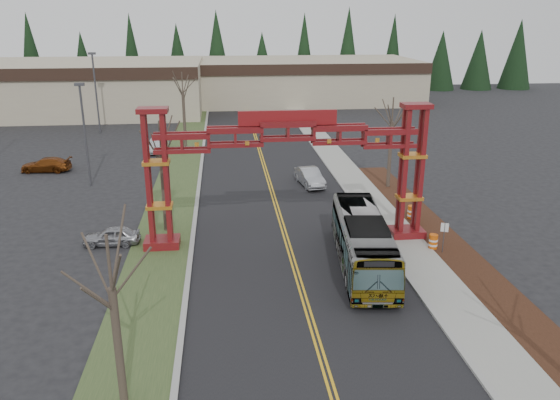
{
  "coord_description": "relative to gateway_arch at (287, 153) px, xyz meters",
  "views": [
    {
      "loc": [
        -3.92,
        -14.59,
        14.0
      ],
      "look_at": [
        -0.76,
        15.26,
        3.85
      ],
      "focal_mm": 35.0,
      "sensor_mm": 36.0,
      "label": 1
    }
  ],
  "objects": [
    {
      "name": "barrel_south",
      "position": [
        8.98,
        -2.22,
        -5.46
      ],
      "size": [
        0.56,
        0.56,
        1.04
      ],
      "color": "#E1580C",
      "rests_on": "ground"
    },
    {
      "name": "curb_right",
      "position": [
        6.15,
        7.0,
        -5.91
      ],
      "size": [
        0.3,
        110.0,
        0.15
      ],
      "primitive_type": "cube",
      "color": "#9C9B97",
      "rests_on": "ground"
    },
    {
      "name": "parked_car_mid_a",
      "position": [
        -20.67,
        19.3,
        -5.32
      ],
      "size": [
        4.73,
        2.26,
        1.33
      ],
      "primitive_type": "imported",
      "rotation": [
        0.0,
        0.0,
        4.62
      ],
      "color": "brown",
      "rests_on": "ground"
    },
    {
      "name": "bare_tree_median_far",
      "position": [
        -8.0,
        26.24,
        0.33
      ],
      "size": [
        3.18,
        3.18,
        8.46
      ],
      "color": "#382D26",
      "rests_on": "ground"
    },
    {
      "name": "transit_bus",
      "position": [
        3.96,
        -4.0,
        -4.44
      ],
      "size": [
        3.78,
        11.31,
        3.09
      ],
      "primitive_type": "imported",
      "rotation": [
        0.0,
        0.0,
        -0.11
      ],
      "color": "#95979C",
      "rests_on": "ground"
    },
    {
      "name": "barrel_north",
      "position": [
        9.4,
        3.1,
        -5.45
      ],
      "size": [
        0.58,
        0.58,
        1.07
      ],
      "color": "#E1580C",
      "rests_on": "ground"
    },
    {
      "name": "bare_tree_median_mid",
      "position": [
        -8.0,
        2.79,
        -0.47
      ],
      "size": [
        3.13,
        3.13,
        7.62
      ],
      "color": "#382D26",
      "rests_on": "ground"
    },
    {
      "name": "street_sign",
      "position": [
        9.34,
        -2.87,
        -4.52
      ],
      "size": [
        0.44,
        0.21,
        2.03
      ],
      "color": "#3F3F44",
      "rests_on": "ground"
    },
    {
      "name": "barrel_mid",
      "position": [
        9.33,
        1.87,
        -5.52
      ],
      "size": [
        0.5,
        0.5,
        0.93
      ],
      "color": "#E1580C",
      "rests_on": "ground"
    },
    {
      "name": "parked_car_far_a",
      "position": [
        -11.0,
        26.14,
        -5.27
      ],
      "size": [
        2.08,
        4.51,
        1.43
      ],
      "primitive_type": "imported",
      "rotation": [
        0.0,
        0.0,
        -0.13
      ],
      "color": "#B3B8BB",
      "rests_on": "ground"
    },
    {
      "name": "silver_sedan",
      "position": [
        3.44,
        12.32,
        -5.24
      ],
      "size": [
        2.27,
        4.7,
        1.49
      ],
      "primitive_type": "imported",
      "rotation": [
        0.0,
        0.0,
        0.16
      ],
      "color": "#A5A8AD",
      "rests_on": "ground"
    },
    {
      "name": "parked_car_near_a",
      "position": [
        -11.27,
        0.75,
        -5.37
      ],
      "size": [
        3.59,
        1.48,
        1.22
      ],
      "primitive_type": "imported",
      "rotation": [
        0.0,
        0.0,
        4.7
      ],
      "color": "#93959A",
      "rests_on": "ground"
    },
    {
      "name": "bare_tree_right_far",
      "position": [
        10.0,
        10.88,
        -0.31
      ],
      "size": [
        3.05,
        3.05,
        7.73
      ],
      "color": "#382D26",
      "rests_on": "ground"
    },
    {
      "name": "curb_left",
      "position": [
        -6.15,
        7.0,
        -5.91
      ],
      "size": [
        0.3,
        110.0,
        0.15
      ],
      "primitive_type": "cube",
      "color": "#9C9B97",
      "rests_on": "ground"
    },
    {
      "name": "light_pole_near",
      "position": [
        -15.5,
        14.2,
        -0.89
      ],
      "size": [
        0.76,
        0.38,
        8.8
      ],
      "color": "#3F3F44",
      "rests_on": "ground"
    },
    {
      "name": "grass_median",
      "position": [
        -8.0,
        7.0,
        -5.94
      ],
      "size": [
        4.0,
        110.0,
        0.08
      ],
      "primitive_type": "cube",
      "color": "#344824",
      "rests_on": "ground"
    },
    {
      "name": "lane_line_right",
      "position": [
        0.12,
        7.0,
        -5.96
      ],
      "size": [
        0.12,
        100.0,
        0.01
      ],
      "primitive_type": "cube",
      "color": "gold",
      "rests_on": "road"
    },
    {
      "name": "light_pole_far",
      "position": [
        -19.33,
        37.29,
        -0.29
      ],
      "size": [
        0.85,
        0.43,
        9.84
      ],
      "color": "#3F3F44",
      "rests_on": "ground"
    },
    {
      "name": "bare_tree_median_near",
      "position": [
        -8.0,
        -14.9,
        -1.1
      ],
      "size": [
        3.1,
        3.1,
        6.96
      ],
      "color": "#382D26",
      "rests_on": "ground"
    },
    {
      "name": "road",
      "position": [
        -0.0,
        7.0,
        -5.97
      ],
      "size": [
        12.0,
        110.0,
        0.02
      ],
      "primitive_type": "cube",
      "color": "black",
      "rests_on": "ground"
    },
    {
      "name": "gateway_arch",
      "position": [
        0.0,
        0.0,
        0.0
      ],
      "size": [
        18.2,
        1.6,
        8.9
      ],
      "color": "maroon",
      "rests_on": "ground"
    },
    {
      "name": "conifer_treeline",
      "position": [
        0.25,
        74.0,
        0.5
      ],
      "size": [
        116.1,
        5.6,
        13.0
      ],
      "color": "black",
      "rests_on": "ground"
    },
    {
      "name": "lane_line_left",
      "position": [
        -0.12,
        7.0,
        -5.96
      ],
      "size": [
        0.12,
        100.0,
        0.01
      ],
      "primitive_type": "cube",
      "color": "gold",
      "rests_on": "road"
    },
    {
      "name": "retail_building_east",
      "position": [
        10.0,
        61.95,
        -2.47
      ],
      "size": [
        38.0,
        20.3,
        7.0
      ],
      "color": "tan",
      "rests_on": "ground"
    },
    {
      "name": "retail_building_west",
      "position": [
        -30.0,
        53.96,
        -2.22
      ],
      "size": [
        46.0,
        22.3,
        7.5
      ],
      "color": "tan",
      "rests_on": "ground"
    },
    {
      "name": "landscape_strip",
      "position": [
        10.2,
        -8.0,
        -5.92
      ],
      "size": [
        2.6,
        50.0,
        0.12
      ],
      "primitive_type": "cube",
      "color": "black",
      "rests_on": "ground"
    },
    {
      "name": "sidewalk_right",
      "position": [
        7.6,
        7.0,
        -5.91
      ],
      "size": [
        2.6,
        110.0,
        0.14
      ],
      "primitive_type": "cube",
      "color": "gray",
      "rests_on": "ground"
    }
  ]
}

